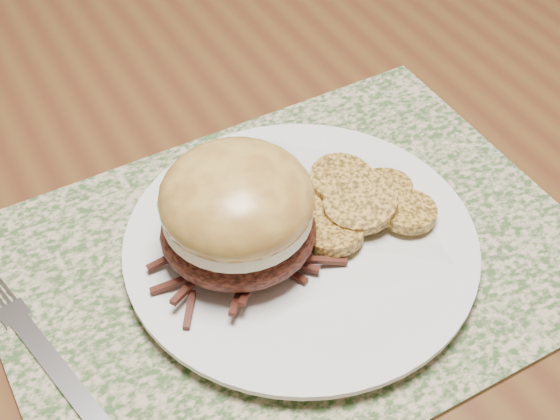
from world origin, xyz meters
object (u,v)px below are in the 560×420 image
at_px(dining_table, 333,190).
at_px(dinner_plate, 301,246).
at_px(pork_sandwich, 237,212).
at_px(fork, 43,351).

relative_size(dining_table, dinner_plate, 5.77).
relative_size(dining_table, pork_sandwich, 10.05).
bearing_deg(fork, dining_table, 7.31).
distance_m(dining_table, fork, 0.34).
bearing_deg(dinner_plate, pork_sandwich, 165.34).
bearing_deg(pork_sandwich, fork, -157.52).
distance_m(dining_table, pork_sandwich, 0.23).
relative_size(pork_sandwich, fork, 0.87).
relative_size(dining_table, fork, 8.76).
distance_m(dining_table, dinner_plate, 0.18).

